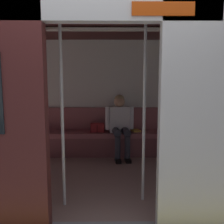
{
  "coord_description": "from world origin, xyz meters",
  "views": [
    {
      "loc": [
        -0.07,
        2.5,
        1.57
      ],
      "look_at": [
        -0.1,
        -1.38,
        1.01
      ],
      "focal_mm": 41.79,
      "sensor_mm": 36.0,
      "label": 1
    }
  ],
  "objects_px": {
    "bench_seat": "(106,138)",
    "grab_pole_far": "(144,113)",
    "train_car": "(100,74)",
    "person_seated": "(120,122)",
    "book": "(136,130)",
    "grab_pole_door": "(62,114)",
    "handbag": "(97,128)"
  },
  "relations": [
    {
      "from": "bench_seat",
      "to": "person_seated",
      "type": "distance_m",
      "value": 0.42
    },
    {
      "from": "grab_pole_door",
      "to": "grab_pole_far",
      "type": "distance_m",
      "value": 0.97
    },
    {
      "from": "handbag",
      "to": "book",
      "type": "distance_m",
      "value": 0.76
    },
    {
      "from": "train_car",
      "to": "bench_seat",
      "type": "height_order",
      "value": "train_car"
    },
    {
      "from": "bench_seat",
      "to": "book",
      "type": "height_order",
      "value": "book"
    },
    {
      "from": "train_car",
      "to": "grab_pole_far",
      "type": "bearing_deg",
      "value": 128.02
    },
    {
      "from": "book",
      "to": "grab_pole_door",
      "type": "xyz_separation_m",
      "value": [
        1.07,
        2.06,
        0.64
      ]
    },
    {
      "from": "grab_pole_door",
      "to": "bench_seat",
      "type": "bearing_deg",
      "value": -103.76
    },
    {
      "from": "person_seated",
      "to": "book",
      "type": "distance_m",
      "value": 0.4
    },
    {
      "from": "bench_seat",
      "to": "grab_pole_door",
      "type": "relative_size",
      "value": 1.51
    },
    {
      "from": "train_car",
      "to": "handbag",
      "type": "distance_m",
      "value": 1.56
    },
    {
      "from": "train_car",
      "to": "grab_pole_door",
      "type": "height_order",
      "value": "train_car"
    },
    {
      "from": "train_car",
      "to": "book",
      "type": "distance_m",
      "value": 1.77
    },
    {
      "from": "handbag",
      "to": "person_seated",
      "type": "bearing_deg",
      "value": 168.87
    },
    {
      "from": "person_seated",
      "to": "book",
      "type": "xyz_separation_m",
      "value": [
        -0.32,
        -0.14,
        -0.2
      ]
    },
    {
      "from": "book",
      "to": "grab_pole_far",
      "type": "distance_m",
      "value": 2.04
    },
    {
      "from": "grab_pole_far",
      "to": "grab_pole_door",
      "type": "bearing_deg",
      "value": 7.11
    },
    {
      "from": "train_car",
      "to": "handbag",
      "type": "bearing_deg",
      "value": -85.41
    },
    {
      "from": "person_seated",
      "to": "train_car",
      "type": "bearing_deg",
      "value": 72.28
    },
    {
      "from": "book",
      "to": "bench_seat",
      "type": "bearing_deg",
      "value": -5.74
    },
    {
      "from": "train_car",
      "to": "person_seated",
      "type": "height_order",
      "value": "train_car"
    },
    {
      "from": "grab_pole_door",
      "to": "grab_pole_far",
      "type": "height_order",
      "value": "same"
    },
    {
      "from": "bench_seat",
      "to": "grab_pole_far",
      "type": "distance_m",
      "value": 2.06
    },
    {
      "from": "train_car",
      "to": "grab_pole_door",
      "type": "distance_m",
      "value": 1.04
    },
    {
      "from": "person_seated",
      "to": "handbag",
      "type": "distance_m",
      "value": 0.47
    },
    {
      "from": "train_car",
      "to": "book",
      "type": "height_order",
      "value": "train_car"
    },
    {
      "from": "bench_seat",
      "to": "handbag",
      "type": "height_order",
      "value": "handbag"
    },
    {
      "from": "train_car",
      "to": "person_seated",
      "type": "distance_m",
      "value": 1.45
    },
    {
      "from": "bench_seat",
      "to": "person_seated",
      "type": "height_order",
      "value": "person_seated"
    },
    {
      "from": "bench_seat",
      "to": "grab_pole_far",
      "type": "relative_size",
      "value": 1.51
    },
    {
      "from": "handbag",
      "to": "grab_pole_door",
      "type": "bearing_deg",
      "value": 81.25
    },
    {
      "from": "grab_pole_far",
      "to": "bench_seat",
      "type": "bearing_deg",
      "value": -75.39
    }
  ]
}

